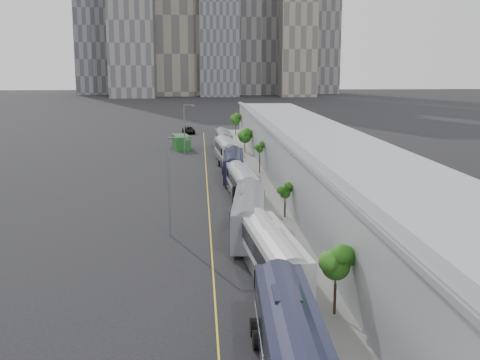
{
  "coord_description": "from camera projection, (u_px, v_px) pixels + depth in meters",
  "views": [
    {
      "loc": [
        -2.36,
        -6.14,
        15.37
      ],
      "look_at": [
        2.0,
        58.94,
        3.0
      ],
      "focal_mm": 45.0,
      "sensor_mm": 36.0,
      "label": 1
    }
  ],
  "objects": [
    {
      "name": "bus_2",
      "position": [
        272.0,
        260.0,
        43.08
      ],
      "size": [
        3.82,
        13.65,
        3.94
      ],
      "rotation": [
        0.0,
        0.0,
        0.08
      ],
      "color": "silver",
      "rests_on": "ground"
    },
    {
      "name": "bus_1",
      "position": [
        290.0,
        349.0,
        29.48
      ],
      "size": [
        3.31,
        13.93,
        4.04
      ],
      "rotation": [
        0.0,
        0.0,
        -0.04
      ],
      "color": "black",
      "rests_on": "ground"
    },
    {
      "name": "bus_5",
      "position": [
        234.0,
        167.0,
        83.04
      ],
      "size": [
        3.44,
        13.11,
        3.79
      ],
      "rotation": [
        0.0,
        0.0,
        -0.06
      ],
      "color": "black",
      "rests_on": "ground"
    },
    {
      "name": "street_lamp_near",
      "position": [
        171.0,
        179.0,
        54.49
      ],
      "size": [
        2.04,
        0.22,
        9.15
      ],
      "color": "#59595E",
      "rests_on": "ground"
    },
    {
      "name": "tree_5",
      "position": [
        236.0,
        119.0,
        135.23
      ],
      "size": [
        2.14,
        2.14,
        4.88
      ],
      "color": "black",
      "rests_on": "ground"
    },
    {
      "name": "bus_7",
      "position": [
        224.0,
        142.0,
        112.05
      ],
      "size": [
        2.86,
        12.55,
        3.65
      ],
      "rotation": [
        0.0,
        0.0,
        0.03
      ],
      "color": "slate",
      "rests_on": "ground"
    },
    {
      "name": "suv",
      "position": [
        189.0,
        130.0,
        139.06
      ],
      "size": [
        3.29,
        5.94,
        1.57
      ],
      "primitive_type": "imported",
      "rotation": [
        0.0,
        0.0,
        0.12
      ],
      "color": "black",
      "rests_on": "ground"
    },
    {
      "name": "shipping_container",
      "position": [
        181.0,
        142.0,
        112.62
      ],
      "size": [
        3.62,
        6.11,
        2.71
      ],
      "primitive_type": "cube",
      "rotation": [
        0.0,
        0.0,
        0.17
      ],
      "color": "#174A1B",
      "rests_on": "ground"
    },
    {
      "name": "tree_4",
      "position": [
        245.0,
        135.0,
        107.63
      ],
      "size": [
        2.24,
        2.24,
        4.35
      ],
      "color": "black",
      "rests_on": "ground"
    },
    {
      "name": "bus_4",
      "position": [
        242.0,
        186.0,
        70.88
      ],
      "size": [
        3.19,
        12.46,
        3.61
      ],
      "rotation": [
        0.0,
        0.0,
        0.06
      ],
      "color": "#A1A5AB",
      "rests_on": "ground"
    },
    {
      "name": "tree_3",
      "position": [
        260.0,
        149.0,
        87.03
      ],
      "size": [
        1.04,
        1.04,
        4.24
      ],
      "color": "black",
      "rests_on": "ground"
    },
    {
      "name": "tree_1",
      "position": [
        336.0,
        262.0,
        36.96
      ],
      "size": [
        1.81,
        1.81,
        4.45
      ],
      "color": "black",
      "rests_on": "ground"
    },
    {
      "name": "depot",
      "position": [
        347.0,
        181.0,
        63.15
      ],
      "size": [
        12.45,
        160.4,
        7.2
      ],
      "color": "gray",
      "rests_on": "ground"
    },
    {
      "name": "bus_3",
      "position": [
        249.0,
        219.0,
        54.62
      ],
      "size": [
        4.17,
        13.94,
        4.01
      ],
      "rotation": [
        0.0,
        0.0,
        -0.1
      ],
      "color": "slate",
      "rests_on": "ground"
    },
    {
      "name": "tree_2",
      "position": [
        285.0,
        192.0,
        61.27
      ],
      "size": [
        1.12,
        1.12,
        3.36
      ],
      "color": "black",
      "rests_on": "ground"
    },
    {
      "name": "sidewalk",
      "position": [
        308.0,
        213.0,
        63.53
      ],
      "size": [
        10.0,
        170.0,
        0.12
      ],
      "primitive_type": "cube",
      "color": "gray",
      "rests_on": "ground"
    },
    {
      "name": "lane_line",
      "position": [
        209.0,
        215.0,
        62.85
      ],
      "size": [
        0.12,
        160.0,
        0.02
      ],
      "primitive_type": "cube",
      "color": "gold",
      "rests_on": "ground"
    },
    {
      "name": "bus_6",
      "position": [
        226.0,
        152.0,
        97.92
      ],
      "size": [
        3.41,
        12.83,
        3.71
      ],
      "rotation": [
        0.0,
        0.0,
        0.07
      ],
      "color": "#B5B5B7",
      "rests_on": "ground"
    },
    {
      "name": "street_lamp_far",
      "position": [
        185.0,
        125.0,
        106.78
      ],
      "size": [
        2.04,
        0.22,
        8.71
      ],
      "color": "#59595E",
      "rests_on": "ground"
    }
  ]
}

